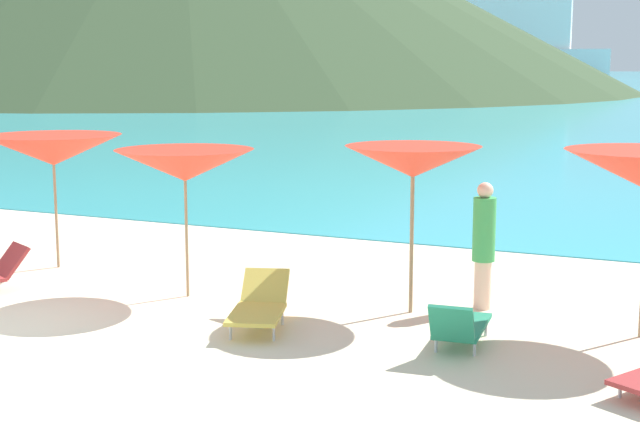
% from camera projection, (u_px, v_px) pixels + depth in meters
% --- Properties ---
extents(ground_plane, '(50.00, 100.00, 0.30)m').
position_uv_depth(ground_plane, '(322.00, 220.00, 20.43)').
color(ground_plane, beige).
extents(umbrella_4, '(2.31, 2.31, 2.17)m').
position_uv_depth(umbrella_4, '(53.00, 150.00, 14.64)').
color(umbrella_4, '#9E7F59').
rests_on(umbrella_4, ground_plane).
extents(umbrella_5, '(2.16, 2.16, 2.12)m').
position_uv_depth(umbrella_5, '(185.00, 165.00, 12.78)').
color(umbrella_5, '#9E7F59').
rests_on(umbrella_5, ground_plane).
extents(umbrella_6, '(1.82, 1.82, 2.24)m').
position_uv_depth(umbrella_6, '(413.00, 162.00, 11.91)').
color(umbrella_6, '#9E7F59').
rests_on(umbrella_6, ground_plane).
extents(lounge_chair_0, '(1.03, 1.54, 0.63)m').
position_uv_depth(lounge_chair_0, '(259.00, 305.00, 11.46)').
color(lounge_chair_0, '#D8BF4C').
rests_on(lounge_chair_0, ground_plane).
extents(lounge_chair_6, '(0.64, 1.48, 0.66)m').
position_uv_depth(lounge_chair_6, '(460.00, 326.00, 10.66)').
color(lounge_chair_6, '#268C66').
rests_on(lounge_chair_6, ground_plane).
extents(beachgoer_2, '(0.31, 0.31, 1.74)m').
position_uv_depth(beachgoer_2, '(484.00, 242.00, 12.27)').
color(beachgoer_2, beige).
rests_on(beachgoer_2, ground_plane).
extents(cruise_ship, '(66.89, 16.93, 22.31)m').
position_uv_depth(cruise_ship, '(455.00, 40.00, 201.74)').
color(cruise_ship, white).
rests_on(cruise_ship, ocean_water).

